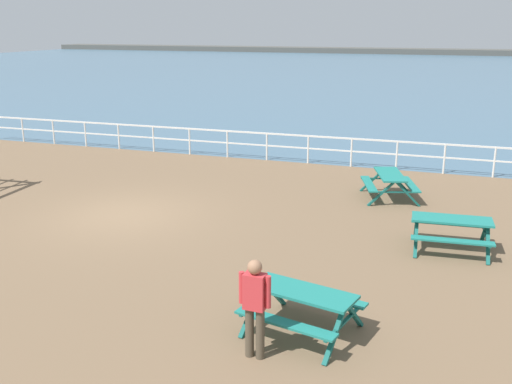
# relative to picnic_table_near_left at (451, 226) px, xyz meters

# --- Properties ---
(ground_plane) EXTENTS (30.00, 24.00, 0.20)m
(ground_plane) POSITION_rel_picnic_table_near_left_xyz_m (-8.59, -0.19, -0.68)
(ground_plane) COLOR brown
(sea_band) EXTENTS (142.00, 90.00, 0.01)m
(sea_band) POSITION_rel_picnic_table_near_left_xyz_m (-8.59, 52.56, -0.58)
(sea_band) COLOR #476B84
(sea_band) RESTS_ON ground
(distant_shoreline) EXTENTS (142.00, 6.00, 1.80)m
(distant_shoreline) POSITION_rel_picnic_table_near_left_xyz_m (-8.59, 95.56, -0.58)
(distant_shoreline) COLOR #4C4C47
(distant_shoreline) RESTS_ON ground
(seaward_railing) EXTENTS (23.07, 0.07, 1.08)m
(seaward_railing) POSITION_rel_picnic_table_near_left_xyz_m (-8.59, 7.56, 0.15)
(seaward_railing) COLOR white
(seaward_railing) RESTS_ON ground
(picnic_table_near_left) EXTENTS (1.90, 1.65, 0.80)m
(picnic_table_near_left) POSITION_rel_picnic_table_near_left_xyz_m (0.00, 0.00, 0.00)
(picnic_table_near_left) COLOR #1E7A70
(picnic_table_near_left) RESTS_ON ground
(picnic_table_near_right) EXTENTS (1.96, 2.16, 0.80)m
(picnic_table_near_right) POSITION_rel_picnic_table_near_left_xyz_m (-1.85, 3.82, 0.00)
(picnic_table_near_right) COLOR #1E7A70
(picnic_table_near_right) RESTS_ON ground
(picnic_table_mid_centre) EXTENTS (2.09, 1.87, 0.80)m
(picnic_table_mid_centre) POSITION_rel_picnic_table_near_left_xyz_m (-2.31, -4.83, 0.00)
(picnic_table_mid_centre) COLOR #1E7A70
(picnic_table_mid_centre) RESTS_ON ground
(visitor) EXTENTS (0.53, 0.24, 1.66)m
(visitor) POSITION_rel_picnic_table_near_left_xyz_m (-2.83, -5.84, 0.36)
(visitor) COLOR #4C4233
(visitor) RESTS_ON ground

